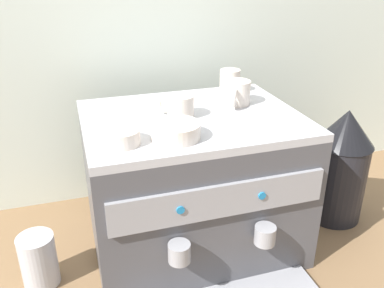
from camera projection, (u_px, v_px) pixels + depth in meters
ground_plane at (192, 240)px, 1.34m from camera, size 4.00×4.00×0.00m
tiled_backsplash_wall at (160, 72)px, 1.48m from camera, size 2.80×0.03×0.92m
espresso_machine at (192, 183)px, 1.24m from camera, size 0.61×0.58×0.43m
ceramic_cup_0 at (236, 93)px, 1.23m from camera, size 0.09×0.11×0.07m
ceramic_cup_1 at (179, 106)px, 1.13m from camera, size 0.10×0.09×0.06m
ceramic_cup_2 at (230, 81)px, 1.34m from camera, size 0.07×0.10×0.08m
ceramic_bowl_0 at (176, 131)px, 1.00m from camera, size 0.12×0.12×0.04m
ceramic_bowl_1 at (121, 137)px, 0.97m from camera, size 0.09×0.09×0.04m
coffee_grinder at (340, 165)px, 1.38m from camera, size 0.19×0.19×0.40m
milk_pitcher at (39, 260)px, 1.13m from camera, size 0.10×0.10×0.16m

